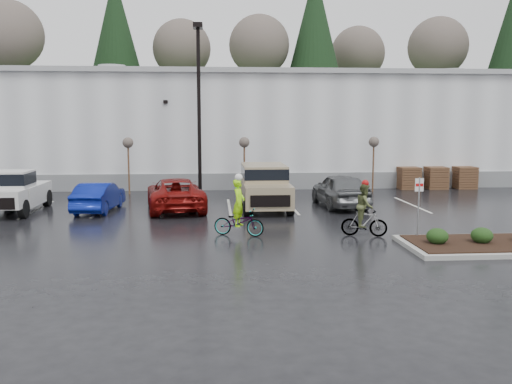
{
  "coord_description": "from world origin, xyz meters",
  "views": [
    {
      "loc": [
        -3.2,
        -17.72,
        4.16
      ],
      "look_at": [
        -1.55,
        3.65,
        1.3
      ],
      "focal_mm": 38.0,
      "sensor_mm": 36.0,
      "label": 1
    }
  ],
  "objects": [
    {
      "name": "shrub_a",
      "position": [
        4.0,
        -1.0,
        0.41
      ],
      "size": [
        0.7,
        0.7,
        0.52
      ],
      "primitive_type": "ellipsoid",
      "color": "black",
      "rests_on": "curb_island"
    },
    {
      "name": "pallet_stack_a",
      "position": [
        8.5,
        14.0,
        0.68
      ],
      "size": [
        1.2,
        1.2,
        1.35
      ],
      "primitive_type": "cube",
      "color": "#4A331D",
      "rests_on": "ground"
    },
    {
      "name": "sapling_east",
      "position": [
        6.0,
        13.0,
        2.73
      ],
      "size": [
        0.6,
        0.6,
        3.2
      ],
      "color": "#4A331D",
      "rests_on": "ground"
    },
    {
      "name": "fire_lane_sign",
      "position": [
        3.8,
        0.2,
        1.41
      ],
      "size": [
        0.3,
        0.05,
        2.2
      ],
      "color": "gray",
      "rests_on": "ground"
    },
    {
      "name": "sapling_west",
      "position": [
        -8.0,
        13.0,
        2.73
      ],
      "size": [
        0.6,
        0.6,
        3.2
      ],
      "color": "#4A331D",
      "rests_on": "ground"
    },
    {
      "name": "car_red",
      "position": [
        -5.03,
        7.45,
        0.74
      ],
      "size": [
        3.18,
        5.64,
        1.49
      ],
      "primitive_type": "imported",
      "rotation": [
        0.0,
        0.0,
        3.28
      ],
      "color": "maroon",
      "rests_on": "ground"
    },
    {
      "name": "wooded_ridge",
      "position": [
        0.0,
        45.0,
        3.0
      ],
      "size": [
        80.0,
        25.0,
        6.0
      ],
      "primitive_type": "cube",
      "color": "#1E3A18",
      "rests_on": "ground"
    },
    {
      "name": "suv_tan",
      "position": [
        -0.85,
        7.35,
        1.03
      ],
      "size": [
        2.2,
        5.1,
        2.06
      ],
      "primitive_type": null,
      "color": "gray",
      "rests_on": "ground"
    },
    {
      "name": "pallet_stack_c",
      "position": [
        12.0,
        14.0,
        0.68
      ],
      "size": [
        1.2,
        1.2,
        1.35
      ],
      "primitive_type": "cube",
      "color": "#4A331D",
      "rests_on": "ground"
    },
    {
      "name": "lamppost",
      "position": [
        -4.0,
        12.0,
        5.69
      ],
      "size": [
        0.5,
        1.0,
        9.22
      ],
      "color": "black",
      "rests_on": "ground"
    },
    {
      "name": "car_grey",
      "position": [
        2.85,
        7.8,
        0.81
      ],
      "size": [
        2.22,
        4.89,
        1.63
      ],
      "primitive_type": "imported",
      "rotation": [
        0.0,
        0.0,
        3.2
      ],
      "color": "#5A5C5E",
      "rests_on": "ground"
    },
    {
      "name": "sapling_mid",
      "position": [
        -1.5,
        13.0,
        2.73
      ],
      "size": [
        0.6,
        0.6,
        3.2
      ],
      "color": "#4A331D",
      "rests_on": "ground"
    },
    {
      "name": "ground",
      "position": [
        0.0,
        0.0,
        0.0
      ],
      "size": [
        120.0,
        120.0,
        0.0
      ],
      "primitive_type": "plane",
      "color": "black",
      "rests_on": "ground"
    },
    {
      "name": "cyclist_hivis",
      "position": [
        -2.34,
        1.5,
        0.7
      ],
      "size": [
        1.97,
        1.23,
        2.26
      ],
      "rotation": [
        0.0,
        0.0,
        1.23
      ],
      "color": "#3F3F44",
      "rests_on": "ground"
    },
    {
      "name": "warehouse",
      "position": [
        0.0,
        21.99,
        3.65
      ],
      "size": [
        60.5,
        15.5,
        7.2
      ],
      "color": "silver",
      "rests_on": "ground"
    },
    {
      "name": "pallet_stack_b",
      "position": [
        10.2,
        14.0,
        0.68
      ],
      "size": [
        1.2,
        1.2,
        1.35
      ],
      "primitive_type": "cube",
      "color": "#4A331D",
      "rests_on": "ground"
    },
    {
      "name": "pickup_white",
      "position": [
        -12.23,
        7.49,
        0.98
      ],
      "size": [
        2.1,
        5.2,
        1.96
      ],
      "primitive_type": null,
      "color": "silver",
      "rests_on": "ground"
    },
    {
      "name": "shrub_b",
      "position": [
        5.5,
        -1.0,
        0.41
      ],
      "size": [
        0.7,
        0.7,
        0.52
      ],
      "primitive_type": "ellipsoid",
      "color": "black",
      "rests_on": "curb_island"
    },
    {
      "name": "cyclist_olive",
      "position": [
        2.15,
        1.05,
        0.76
      ],
      "size": [
        1.64,
        0.88,
        2.05
      ],
      "rotation": [
        0.0,
        0.0,
        1.29
      ],
      "color": "#3F3F44",
      "rests_on": "ground"
    },
    {
      "name": "car_blue",
      "position": [
        -8.5,
        7.3,
        0.67
      ],
      "size": [
        1.79,
        4.18,
        1.34
      ],
      "primitive_type": "imported",
      "rotation": [
        0.0,
        0.0,
        3.05
      ],
      "color": "navy",
      "rests_on": "ground"
    }
  ]
}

